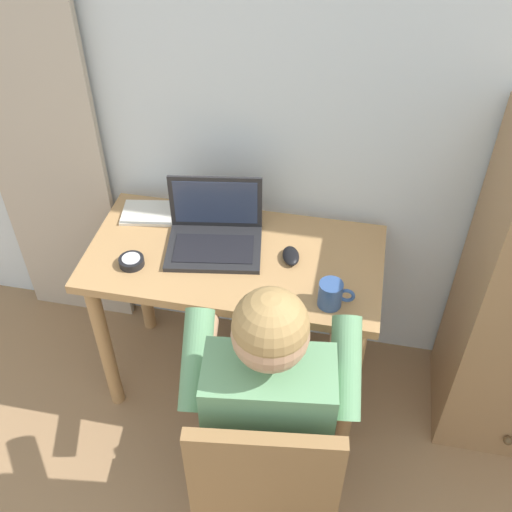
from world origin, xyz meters
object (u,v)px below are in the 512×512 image
object	(u,v)px
desk	(235,279)
desk_clock	(131,261)
computer_mouse	(291,256)
person_seated	(270,389)
laptop	(215,232)
coffee_mug	(332,294)
notebook_pad	(149,213)
chair	(265,474)

from	to	relation	value
desk	desk_clock	distance (m)	0.39
computer_mouse	person_seated	bearing A→B (deg)	-102.89
computer_mouse	laptop	bearing A→B (deg)	158.31
computer_mouse	coffee_mug	distance (m)	0.26
desk	notebook_pad	size ratio (longest dim) A/B	5.10
desk	desk_clock	bearing A→B (deg)	-160.48
coffee_mug	computer_mouse	bearing A→B (deg)	130.35
desk_clock	person_seated	bearing A→B (deg)	-33.69
chair	desk_clock	size ratio (longest dim) A/B	9.59
desk	coffee_mug	distance (m)	0.44
laptop	chair	bearing A→B (deg)	-65.80
laptop	coffee_mug	size ratio (longest dim) A/B	3.13
laptop	notebook_pad	distance (m)	0.32
notebook_pad	coffee_mug	distance (m)	0.82
desk	computer_mouse	world-z (taller)	computer_mouse
desk	chair	distance (m)	0.74
laptop	desk	bearing A→B (deg)	-29.97
desk	computer_mouse	xyz separation A→B (m)	(0.20, 0.02, 0.14)
desk	computer_mouse	size ratio (longest dim) A/B	10.71
desk	chair	size ratio (longest dim) A/B	1.24
desk	notebook_pad	xyz separation A→B (m)	(-0.38, 0.16, 0.13)
chair	computer_mouse	world-z (taller)	chair
person_seated	desk_clock	size ratio (longest dim) A/B	13.12
chair	person_seated	xyz separation A→B (m)	(-0.02, 0.18, 0.18)
chair	notebook_pad	size ratio (longest dim) A/B	4.11
laptop	coffee_mug	bearing A→B (deg)	-26.62
desk_clock	laptop	bearing A→B (deg)	32.99
coffee_mug	desk	bearing A→B (deg)	154.16
coffee_mug	person_seated	bearing A→B (deg)	-113.87
chair	desk_clock	world-z (taller)	chair
desk	notebook_pad	bearing A→B (deg)	156.58
computer_mouse	desk_clock	distance (m)	0.57
chair	laptop	size ratio (longest dim) A/B	2.30
desk	laptop	size ratio (longest dim) A/B	2.86
notebook_pad	desk_clock	bearing A→B (deg)	-93.33
chair	computer_mouse	distance (m)	0.75
notebook_pad	coffee_mug	xyz separation A→B (m)	(0.74, -0.34, 0.04)
desk_clock	chair	bearing A→B (deg)	-43.47
desk_clock	coffee_mug	xyz separation A→B (m)	(0.71, -0.06, 0.03)
chair	notebook_pad	distance (m)	1.08
chair	notebook_pad	xyz separation A→B (m)	(-0.62, 0.85, 0.26)
notebook_pad	coffee_mug	world-z (taller)	coffee_mug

